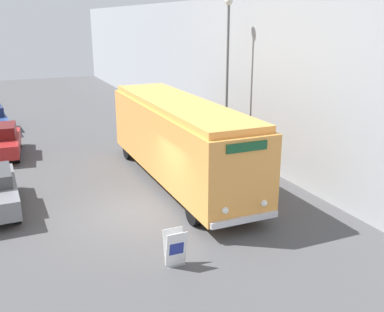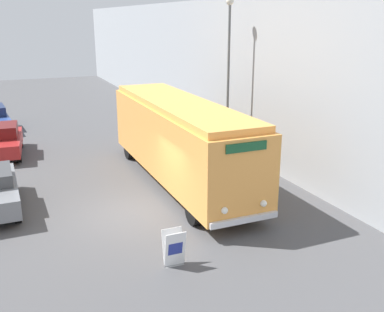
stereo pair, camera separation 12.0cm
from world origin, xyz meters
TOP-DOWN VIEW (x-y plane):
  - ground_plane at (0.00, 0.00)m, footprint 80.00×80.00m
  - building_wall_right at (7.14, 10.00)m, footprint 0.30×60.00m
  - vintage_bus at (2.74, 2.38)m, footprint 2.51×10.94m
  - sign_board at (0.11, -3.79)m, footprint 0.59×0.39m
  - streetlamp at (6.03, 4.49)m, footprint 0.36×0.36m
  - parked_car_mid at (-4.03, 9.34)m, footprint 2.12×4.26m

SIDE VIEW (x-z plane):
  - ground_plane at x=0.00m, z-range 0.00..0.00m
  - sign_board at x=0.11m, z-range -0.02..1.03m
  - parked_car_mid at x=-4.03m, z-range 0.00..1.56m
  - vintage_bus at x=2.74m, z-range 0.20..3.63m
  - building_wall_right at x=7.14m, z-range 0.00..7.59m
  - streetlamp at x=6.03m, z-range 1.01..8.51m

